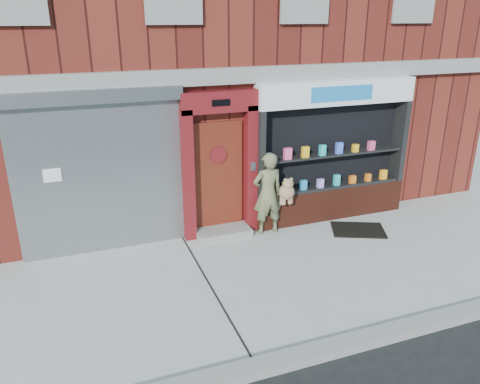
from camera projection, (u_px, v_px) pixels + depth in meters
ground at (294, 269)px, 8.27m from camera, size 80.00×80.00×0.00m
curb at (365, 340)px, 6.37m from camera, size 60.00×0.30×0.12m
building at (196, 24)px, 12.11m from camera, size 12.00×8.16×8.00m
shutter_bay at (99, 163)px, 8.38m from camera, size 3.10×0.30×3.04m
red_door_bay at (220, 165)px, 9.14m from camera, size 1.52×0.58×2.90m
pharmacy_bay at (332, 157)px, 9.95m from camera, size 3.50×0.41×3.00m
woman at (270, 193)px, 9.37m from camera, size 0.81×0.54×1.71m
doormat at (358, 230)px, 9.75m from camera, size 1.28×1.12×0.03m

